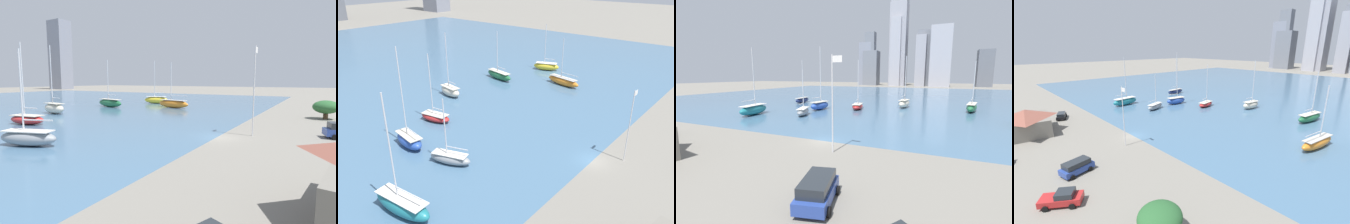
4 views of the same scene
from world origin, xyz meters
TOP-DOWN VIEW (x-y plane):
  - ground_plane at (0.00, 0.00)m, footprint 500.00×500.00m
  - harbor_water at (0.00, 70.00)m, footprint 180.00×140.00m
  - boat_shed at (-16.06, -15.35)m, footprint 11.47×9.79m
  - flag_pole at (3.03, -3.45)m, footprint 1.24×0.14m
  - yard_shrub at (23.64, -11.35)m, footprint 4.27×4.27m
  - sailboat_red at (-5.82, 28.58)m, footprint 3.63×6.50m
  - sailboat_blue at (-14.50, 24.22)m, footprint 3.48×6.81m
  - sailboat_navy at (-27.11, 35.01)m, footprint 2.50×7.53m
  - sailboat_gray at (-13.73, 15.50)m, footprint 4.05×6.66m
  - sailboat_cream at (4.71, 36.42)m, footprint 3.11×6.36m
  - sailboat_green at (20.75, 36.07)m, footprint 3.69×9.01m
  - sailboat_teal at (-24.20, 11.71)m, footprint 3.50×8.56m
  - sailboat_orange at (27.00, 21.03)m, footprint 3.58×9.30m
  - parked_wagon_black at (-22.36, -7.14)m, footprint 5.07×3.45m
  - parked_suv_blue at (6.65, -13.14)m, footprint 3.15×4.73m
  - parked_pickup_red at (12.48, -16.72)m, footprint 4.09×4.78m

SIDE VIEW (x-z plane):
  - ground_plane at x=0.00m, z-range 0.00..0.00m
  - harbor_water at x=0.00m, z-range 0.00..0.00m
  - parked_pickup_red at x=12.48m, z-range -0.01..1.70m
  - sailboat_red at x=-5.82m, z-range -5.40..7.09m
  - parked_wagon_black at x=-22.36m, z-range 0.07..1.63m
  - sailboat_gray at x=-13.73m, z-range -4.04..5.84m
  - sailboat_navy at x=-27.11m, z-range -5.74..7.63m
  - parked_suv_blue at x=6.65m, z-range 0.07..1.95m
  - sailboat_orange at x=27.00m, z-range -4.54..6.64m
  - sailboat_green at x=20.75m, z-range -4.88..7.05m
  - sailboat_blue at x=-14.50m, z-range -6.72..9.04m
  - sailboat_cream at x=4.71m, z-range -5.67..8.04m
  - sailboat_teal at x=-24.20m, z-range -6.09..8.48m
  - yard_shrub at x=23.64m, z-range 0.47..3.76m
  - boat_shed at x=-16.06m, z-range 0.00..5.00m
  - flag_pole at x=3.03m, z-range 0.48..11.36m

